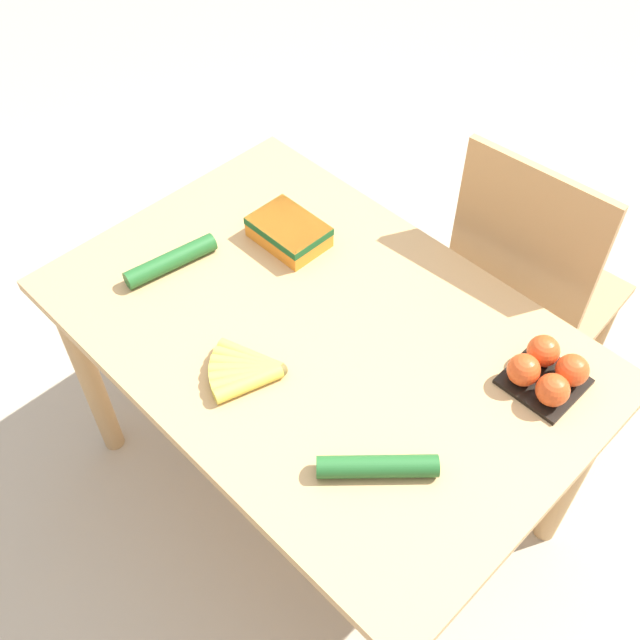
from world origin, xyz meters
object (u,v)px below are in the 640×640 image
object	(u,v)px
carrot_bag	(289,230)
cucumber_far	(171,261)
banana_bunch	(248,370)
tomato_pack	(547,372)
cucumber_near	(377,467)
chair	(527,292)

from	to	relation	value
carrot_bag	cucumber_far	bearing A→B (deg)	-116.04
banana_bunch	cucumber_far	size ratio (longest dim) A/B	0.70
banana_bunch	carrot_bag	distance (m)	0.43
banana_bunch	tomato_pack	world-z (taller)	tomato_pack
banana_bunch	tomato_pack	distance (m)	0.63
tomato_pack	cucumber_near	bearing A→B (deg)	-104.21
banana_bunch	tomato_pack	bearing A→B (deg)	43.48
carrot_bag	cucumber_near	xyz separation A→B (m)	(0.60, -0.32, -0.01)
cucumber_near	banana_bunch	bearing A→B (deg)	-176.26
tomato_pack	carrot_bag	bearing A→B (deg)	-173.10
cucumber_near	carrot_bag	bearing A→B (deg)	151.43
chair	carrot_bag	xyz separation A→B (m)	(-0.43, -0.49, 0.26)
chair	tomato_pack	xyz separation A→B (m)	(0.27, -0.40, 0.26)
chair	carrot_bag	world-z (taller)	chair
chair	tomato_pack	size ratio (longest dim) A/B	6.45
chair	tomato_pack	bearing A→B (deg)	119.82
banana_bunch	carrot_bag	bearing A→B (deg)	125.05
tomato_pack	cucumber_near	xyz separation A→B (m)	(-0.10, -0.41, -0.02)
carrot_bag	cucumber_near	world-z (taller)	carrot_bag
chair	cucumber_far	distance (m)	0.97
chair	cucumber_near	xyz separation A→B (m)	(0.16, -0.81, 0.25)
cucumber_near	cucumber_far	size ratio (longest dim) A/B	0.84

